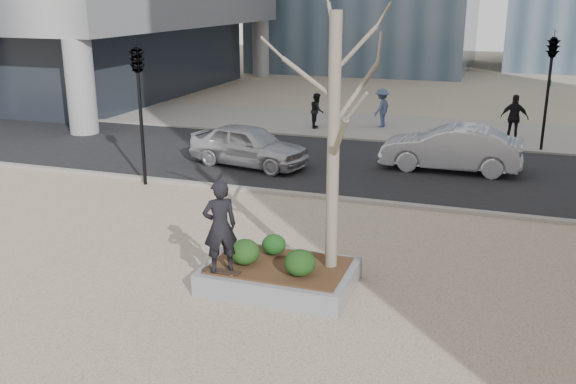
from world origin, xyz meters
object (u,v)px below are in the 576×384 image
(planter, at_px, (280,276))
(skateboarder, at_px, (220,226))
(skateboard, at_px, (221,272))
(police_car, at_px, (249,145))

(planter, bearing_deg, skateboarder, -143.24)
(planter, distance_m, skateboard, 1.23)
(planter, height_order, skateboard, skateboard)
(skateboard, relative_size, police_car, 0.18)
(skateboard, relative_size, skateboarder, 0.42)
(skateboard, xyz_separation_m, police_car, (-3.27, 9.45, 0.26))
(skateboard, height_order, skateboarder, skateboarder)
(planter, xyz_separation_m, police_car, (-4.24, 8.73, 0.52))
(skateboarder, distance_m, police_car, 10.03)
(planter, bearing_deg, skateboard, -143.24)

